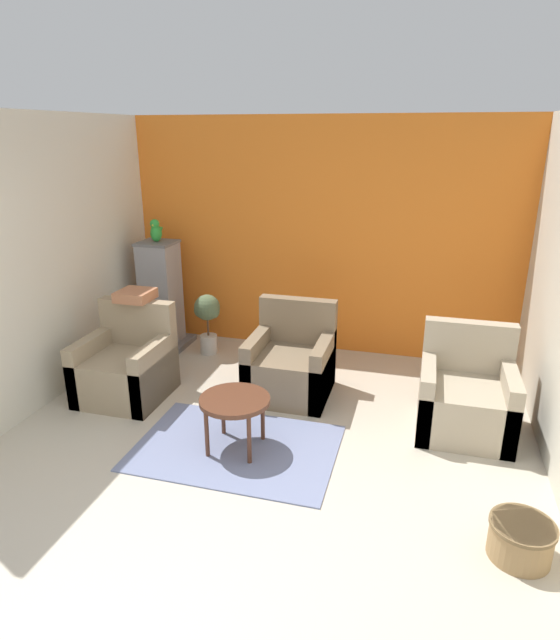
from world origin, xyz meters
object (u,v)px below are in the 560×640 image
birdcage (161,298)px  potted_plant (207,315)px  armchair_left (127,368)px  wicker_basket (521,539)px  armchair_right (465,399)px  parrot (156,231)px  armchair_middle (291,365)px  coffee_table (235,404)px

birdcage → potted_plant: birdcage is taller
potted_plant → armchair_left: bearing=-105.8°
armchair_left → wicker_basket: bearing=-20.2°
armchair_right → wicker_basket: bearing=-79.6°
parrot → armchair_middle: bearing=-24.1°
armchair_middle → parrot: size_ratio=3.41×
armchair_left → wicker_basket: armchair_left is taller
birdcage → wicker_basket: birdcage is taller
armchair_right → birdcage: 3.66m
armchair_left → armchair_right: (3.20, 0.22, 0.00)m
armchair_left → birdcage: birdcage is taller
potted_plant → wicker_basket: size_ratio=1.81×
armchair_left → wicker_basket: 3.71m
coffee_table → birdcage: size_ratio=0.45×
armchair_left → parrot: 1.74m
coffee_table → armchair_middle: size_ratio=0.63×
armchair_left → armchair_right: size_ratio=1.00×
potted_plant → wicker_basket: bearing=-38.8°
coffee_table → armchair_left: (-1.37, 0.62, -0.12)m
potted_plant → armchair_right: bearing=-19.5°
armchair_middle → birdcage: birdcage is taller
coffee_table → wicker_basket: bearing=-17.5°
armchair_left → birdcage: (-0.27, 1.31, 0.31)m
armchair_right → birdcage: (-3.48, 1.09, 0.31)m
armchair_left → coffee_table: bearing=-24.2°
coffee_table → armchair_left: bearing=155.8°
armchair_left → potted_plant: size_ratio=1.27×
coffee_table → parrot: bearing=130.4°
coffee_table → potted_plant: bearing=118.8°
coffee_table → potted_plant: (-1.02, 1.85, 0.05)m
armchair_right → armchair_middle: 1.67m
coffee_table → potted_plant: 2.11m
parrot → wicker_basket: size_ratio=0.67×
armchair_middle → wicker_basket: armchair_middle is taller
armchair_middle → wicker_basket: size_ratio=2.30×
parrot → potted_plant: 1.14m
parrot → birdcage: bearing=-90.0°
armchair_left → potted_plant: (0.35, 1.23, 0.17)m
armchair_middle → birdcage: bearing=155.9°
armchair_left → birdcage: size_ratio=0.71×
armchair_right → potted_plant: armchair_right is taller
armchair_right → wicker_basket: armchair_right is taller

